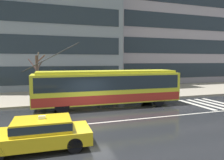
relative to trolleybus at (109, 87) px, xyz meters
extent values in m
plane|color=#222326|center=(-1.95, -2.91, -1.60)|extent=(160.00, 160.00, 0.00)
cube|color=gray|center=(-1.95, 6.60, -1.53)|extent=(80.00, 10.00, 0.14)
cube|color=beige|center=(7.18, -1.65, -1.59)|extent=(0.44, 4.40, 0.01)
cube|color=beige|center=(8.08, -1.65, -1.59)|extent=(0.44, 4.40, 0.01)
cube|color=beige|center=(8.98, -1.65, -1.59)|extent=(0.44, 4.40, 0.01)
cube|color=beige|center=(9.88, -1.65, -1.59)|extent=(0.44, 4.40, 0.01)
cube|color=silver|center=(-1.95, -4.11, -1.59)|extent=(72.00, 0.14, 0.01)
cube|color=yellow|center=(-0.02, 0.00, -0.04)|extent=(11.67, 2.64, 2.28)
cube|color=gold|center=(-0.02, 0.00, 1.20)|extent=(10.97, 2.39, 0.20)
cube|color=#1E2833|center=(-0.02, 0.00, 0.42)|extent=(11.21, 2.67, 1.05)
cube|color=#B02B21|center=(-0.02, 0.00, -0.77)|extent=(11.56, 2.67, 0.64)
cube|color=#1E2833|center=(5.75, -0.09, 0.42)|extent=(0.16, 2.16, 1.14)
cube|color=black|center=(5.60, -0.09, 1.00)|extent=(0.19, 1.87, 0.28)
cylinder|color=black|center=(-4.35, 0.42, 2.37)|extent=(4.05, 0.13, 2.19)
cylinder|color=black|center=(-4.36, -0.28, 2.37)|extent=(4.05, 0.13, 2.19)
cylinder|color=black|center=(3.95, 1.01, -1.08)|extent=(1.04, 0.32, 1.04)
cylinder|color=black|center=(3.92, -1.14, -1.08)|extent=(1.04, 0.32, 1.04)
cylinder|color=black|center=(-3.72, 1.14, -1.08)|extent=(1.04, 0.32, 1.04)
cylinder|color=black|center=(-3.76, -1.01, -1.08)|extent=(1.04, 0.32, 1.04)
cube|color=yellow|center=(-5.26, -6.89, -1.09)|extent=(4.34, 1.98, 0.55)
cube|color=yellow|center=(-5.09, -6.89, -0.58)|extent=(2.36, 1.66, 0.48)
cube|color=#1E2833|center=(-5.09, -6.89, -0.55)|extent=(2.41, 1.68, 0.31)
cube|color=silver|center=(-5.09, -6.89, -0.27)|extent=(0.29, 0.17, 0.12)
cylinder|color=black|center=(-6.64, -6.02, -1.29)|extent=(0.63, 0.22, 0.62)
cylinder|color=black|center=(-3.87, -7.75, -1.29)|extent=(0.63, 0.22, 0.62)
cylinder|color=black|center=(-3.82, -6.12, -1.29)|extent=(0.63, 0.22, 0.62)
cylinder|color=gray|center=(0.07, 2.63, -0.19)|extent=(0.08, 0.08, 2.53)
cylinder|color=gray|center=(-3.84, 2.63, -0.19)|extent=(0.08, 0.08, 2.53)
cylinder|color=gray|center=(0.07, 4.22, -0.19)|extent=(0.08, 0.08, 2.53)
cylinder|color=gray|center=(-3.84, 4.22, -0.19)|extent=(0.08, 0.08, 2.53)
cube|color=#99ADB2|center=(-1.88, 4.22, -0.14)|extent=(3.72, 0.04, 2.03)
cube|color=#B2B2B7|center=(-1.88, 3.42, 1.11)|extent=(4.21, 1.89, 0.08)
cube|color=brown|center=(-1.88, 3.82, -1.01)|extent=(2.74, 0.36, 0.08)
cylinder|color=#554F4F|center=(1.69, 3.51, -1.02)|extent=(0.14, 0.14, 0.87)
cylinder|color=#554F4F|center=(1.81, 3.61, -1.02)|extent=(0.14, 0.14, 0.87)
cylinder|color=maroon|center=(1.75, 3.56, -0.27)|extent=(0.51, 0.51, 0.63)
sphere|color=#B4A991|center=(1.75, 3.56, 0.15)|extent=(0.21, 0.21, 0.21)
cone|color=#D92866|center=(1.66, 3.48, 0.43)|extent=(1.50, 1.50, 0.30)
cylinder|color=#333333|center=(1.66, 3.48, -0.10)|extent=(0.02, 0.02, 0.77)
cylinder|color=black|center=(-4.99, 2.76, -1.03)|extent=(0.14, 0.14, 0.85)
cylinder|color=black|center=(-4.83, 2.75, -1.03)|extent=(0.14, 0.14, 0.85)
cylinder|color=maroon|center=(-4.91, 2.76, -0.32)|extent=(0.38, 0.38, 0.57)
sphere|color=#DEAA89|center=(-4.91, 2.76, 0.07)|extent=(0.22, 0.22, 0.22)
cone|color=#244C9D|center=(-5.03, 2.76, 0.36)|extent=(1.14, 1.14, 0.26)
cylinder|color=#333333|center=(-5.03, 2.76, -0.14)|extent=(0.02, 0.02, 0.74)
cylinder|color=#4E3C33|center=(-5.43, 3.50, 0.55)|extent=(0.26, 0.26, 4.01)
cylinder|color=#4F372E|center=(-5.10, 3.24, 2.25)|extent=(0.79, 0.65, 0.70)
cylinder|color=#4E3A39|center=(-5.78, 3.80, 1.74)|extent=(0.85, 0.76, 1.10)
cylinder|color=#493E33|center=(-5.35, 3.77, 2.45)|extent=(0.29, 0.66, 0.82)
cylinder|color=#493C37|center=(-5.22, 3.19, 1.65)|extent=(0.55, 0.74, 0.90)
cube|color=gray|center=(-5.22, 17.52, 10.95)|extent=(20.83, 14.89, 25.09)
cube|color=#1E2833|center=(-5.22, 10.04, 0.37)|extent=(19.58, 0.06, 2.15)
cube|color=#1E2833|center=(-5.22, 10.04, 3.96)|extent=(19.58, 0.06, 2.15)
cube|color=#1E2833|center=(-5.22, 10.04, 7.54)|extent=(19.58, 0.06, 2.15)
cube|color=#98919E|center=(19.54, 19.22, 12.04)|extent=(27.78, 12.45, 27.27)
cube|color=#1E2833|center=(19.54, 12.97, 0.54)|extent=(26.11, 0.06, 2.34)
cube|color=#1E2833|center=(19.54, 12.97, 4.44)|extent=(26.11, 0.06, 2.34)
cube|color=#1E2833|center=(19.54, 12.97, 8.33)|extent=(26.11, 0.06, 2.34)
camera|label=1|loc=(-5.04, -15.94, 2.06)|focal=33.75mm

